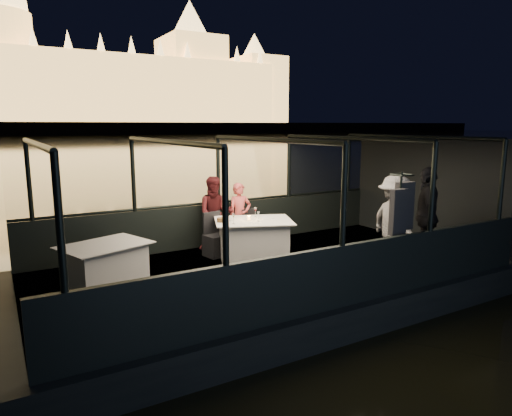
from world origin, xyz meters
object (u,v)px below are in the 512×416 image
chair_port_right (252,228)px  chair_port_left (216,234)px  wine_bottle (225,215)px  dining_table_central (253,239)px  person_man_maroon (216,214)px  coat_stand (398,231)px  person_woman_coral (240,213)px  dining_table_aft (106,263)px  passenger_dark (426,219)px  passenger_stripe (394,221)px

chair_port_right → chair_port_left: bearing=179.0°
wine_bottle → dining_table_central: bearing=-1.6°
chair_port_left → person_man_maroon: 0.57m
coat_stand → person_woman_coral: size_ratio=1.34×
chair_port_right → coat_stand: coat_stand is taller
dining_table_central → chair_port_left: (-0.54, 0.55, 0.06)m
chair_port_left → chair_port_right: (0.90, 0.12, 0.00)m
dining_table_aft → chair_port_left: bearing=16.6°
dining_table_aft → chair_port_right: chair_port_right is taller
coat_stand → chair_port_left: bearing=121.5°
person_man_maroon → passenger_dark: passenger_dark is taller
chair_port_left → wine_bottle: 0.71m
dining_table_aft → person_man_maroon: bearing=24.3°
chair_port_left → chair_port_right: bearing=-3.2°
dining_table_central → coat_stand: bearing=-62.2°
dining_table_central → person_woman_coral: bearing=78.8°
passenger_stripe → person_man_maroon: bearing=50.7°
coat_stand → wine_bottle: coat_stand is taller
dining_table_aft → passenger_dark: size_ratio=0.72×
dining_table_aft → wine_bottle: bearing=3.7°
passenger_stripe → wine_bottle: 3.07m
person_man_maroon → wine_bottle: person_man_maroon is taller
coat_stand → passenger_stripe: (0.67, 0.71, -0.05)m
coat_stand → passenger_stripe: bearing=46.7°
chair_port_right → person_man_maroon: 0.82m
chair_port_left → passenger_stripe: size_ratio=0.50×
passenger_dark → wine_bottle: (-3.19, 1.87, 0.06)m
person_woman_coral → passenger_dark: (2.42, -2.73, 0.10)m
dining_table_aft → person_woman_coral: (2.96, 1.00, 0.36)m
dining_table_central → passenger_dark: size_ratio=0.80×
chair_port_right → wine_bottle: bearing=-154.4°
person_man_maroon → person_woman_coral: bearing=7.8°
chair_port_left → wine_bottle: bearing=-106.9°
chair_port_left → coat_stand: (1.82, -2.96, 0.45)m
person_woman_coral → wine_bottle: 1.17m
dining_table_aft → chair_port_right: (3.14, 0.79, 0.06)m
passenger_stripe → wine_bottle: (-2.54, 1.72, 0.06)m
chair_port_left → passenger_stripe: (2.48, -2.25, 0.40)m
chair_port_left → coat_stand: bearing=-69.1°
chair_port_left → person_man_maroon: person_man_maroon is taller
chair_port_left → person_man_maroon: (0.21, 0.44, 0.30)m
chair_port_right → person_man_maroon: person_man_maroon is taller
coat_stand → person_woman_coral: bearing=108.5°
dining_table_central → dining_table_aft: (-2.79, -0.13, 0.00)m
coat_stand → wine_bottle: 3.07m
dining_table_aft → person_man_maroon: size_ratio=0.86×
chair_port_left → coat_stand: coat_stand is taller
chair_port_right → passenger_stripe: 2.88m
coat_stand → passenger_dark: size_ratio=1.01×
chair_port_right → passenger_stripe: size_ratio=0.48×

